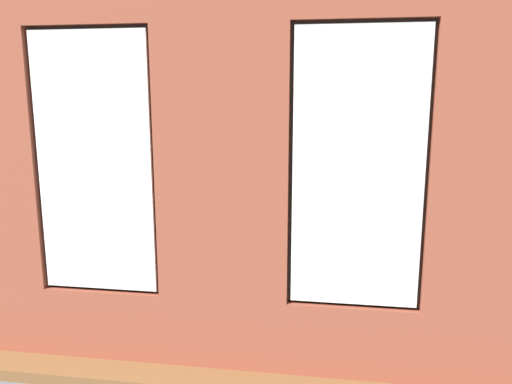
{
  "coord_description": "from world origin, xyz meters",
  "views": [
    {
      "loc": [
        -0.85,
        6.13,
        2.25
      ],
      "look_at": [
        0.03,
        0.4,
        1.1
      ],
      "focal_mm": 35.0,
      "sensor_mm": 36.0,
      "label": 1
    }
  ],
  "objects": [
    {
      "name": "cup_ceramic",
      "position": [
        -0.23,
        -0.45,
        0.49
      ],
      "size": [
        0.07,
        0.07,
        0.08
      ],
      "primitive_type": "cylinder",
      "color": "#33567F",
      "rests_on": "coffee_table"
    },
    {
      "name": "coffee_table",
      "position": [
        0.11,
        -0.3,
        0.39
      ],
      "size": [
        1.21,
        0.85,
        0.45
      ],
      "color": "tan",
      "rests_on": "ground_plane"
    },
    {
      "name": "papasan_chair",
      "position": [
        0.3,
        -1.63,
        0.43
      ],
      "size": [
        1.01,
        1.01,
        0.66
      ],
      "color": "olive",
      "rests_on": "ground_plane"
    },
    {
      "name": "brick_wall_with_windows",
      "position": [
        -0.0,
        2.36,
        1.57
      ],
      "size": [
        6.15,
        0.3,
        3.19
      ],
      "color": "brown",
      "rests_on": "ground_plane"
    },
    {
      "name": "tv_flatscreen",
      "position": [
        2.72,
        -0.58,
        0.84
      ],
      "size": [
        1.02,
        0.2,
        0.72
      ],
      "color": "black",
      "rests_on": "media_console"
    },
    {
      "name": "white_wall_right",
      "position": [
        3.02,
        0.2,
        1.6
      ],
      "size": [
        0.1,
        4.48,
        3.19
      ],
      "primitive_type": "cube",
      "color": "white",
      "rests_on": "ground_plane"
    },
    {
      "name": "table_plant_small",
      "position": [
        0.47,
        -0.18,
        0.55
      ],
      "size": [
        0.11,
        0.11,
        0.19
      ],
      "color": "brown",
      "rests_on": "coffee_table"
    },
    {
      "name": "potted_plant_by_left_couch",
      "position": [
        -1.97,
        -0.82,
        0.47
      ],
      "size": [
        0.39,
        0.39,
        0.67
      ],
      "color": "beige",
      "rests_on": "ground_plane"
    },
    {
      "name": "potted_plant_mid_room_small",
      "position": [
        -1.13,
        -0.85,
        0.45
      ],
      "size": [
        0.42,
        0.42,
        0.64
      ],
      "color": "#47423D",
      "rests_on": "ground_plane"
    },
    {
      "name": "potted_plant_beside_window_right",
      "position": [
        2.23,
        1.82,
        0.86
      ],
      "size": [
        1.11,
        1.11,
        1.47
      ],
      "color": "brown",
      "rests_on": "ground_plane"
    },
    {
      "name": "couch_left",
      "position": [
        -2.37,
        0.63,
        0.33
      ],
      "size": [
        0.91,
        2.0,
        0.8
      ],
      "rotation": [
        0.0,
        0.0,
        1.55
      ],
      "color": "black",
      "rests_on": "ground_plane"
    },
    {
      "name": "media_console",
      "position": [
        2.72,
        -0.58,
        0.24
      ],
      "size": [
        0.99,
        0.42,
        0.48
      ],
      "primitive_type": "cube",
      "color": "black",
      "rests_on": "ground_plane"
    },
    {
      "name": "ground_plane",
      "position": [
        0.0,
        0.0,
        -0.05
      ],
      "size": [
        6.75,
        5.48,
        0.1
      ],
      "primitive_type": "cube",
      "color": "brown"
    },
    {
      "name": "remote_black",
      "position": [
        0.26,
        -0.41,
        0.46
      ],
      "size": [
        0.18,
        0.08,
        0.02
      ],
      "primitive_type": "cube",
      "rotation": [
        0.0,
        0.0,
        4.92
      ],
      "color": "black",
      "rests_on": "coffee_table"
    },
    {
      "name": "couch_by_window",
      "position": [
        0.71,
        1.71,
        0.33
      ],
      "size": [
        1.72,
        0.87,
        0.8
      ],
      "color": "black",
      "rests_on": "ground_plane"
    },
    {
      "name": "potted_plant_near_tv",
      "position": [
        2.18,
        0.37,
        0.47
      ],
      "size": [
        0.72,
        0.83,
        1.35
      ],
      "color": "#47423D",
      "rests_on": "ground_plane"
    }
  ]
}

